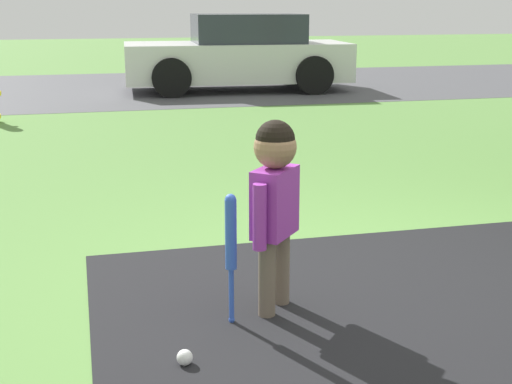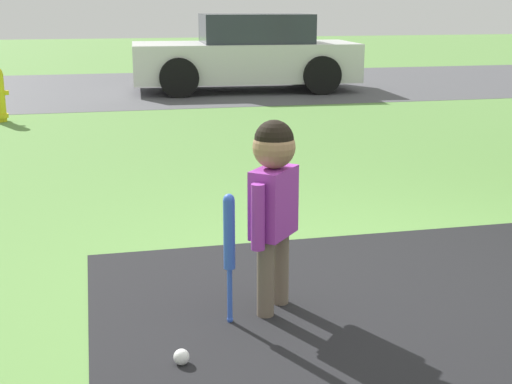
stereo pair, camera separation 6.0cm
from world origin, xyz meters
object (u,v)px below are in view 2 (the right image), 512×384
Objects in this scene: sports_ball at (181,357)px; parked_car at (247,55)px; child at (274,190)px; baseball_bat at (229,240)px.

sports_ball is 0.02× the size of parked_car.
sports_ball is (-0.55, -0.49, -0.63)m from child.
child is 0.97m from sports_ball.
child is 0.25× the size of parked_car.
parked_car reaches higher than baseball_bat.
parked_car is (2.53, 10.09, 0.62)m from sports_ball.
sports_ball is at bearing -128.01° from baseball_bat.
baseball_bat is 9.96m from parked_car.
parked_car is at bearing 29.23° from child.
child is at bearing 82.06° from parked_car.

